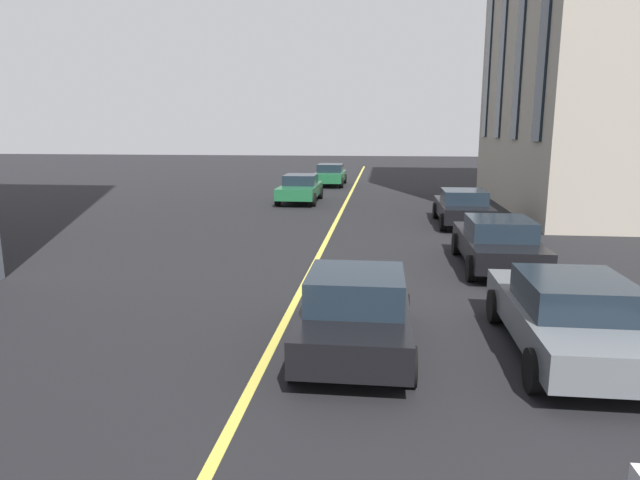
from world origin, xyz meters
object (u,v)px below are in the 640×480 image
Objects in this scene: car_black_parked_a at (463,207)px; car_green_parked_b at (300,188)px; car_green_oncoming at (330,175)px; car_black_far at (498,242)px; car_black_near at (356,311)px; car_grey_mid at (569,315)px.

car_black_parked_a and car_green_parked_b have the same top height.
car_black_parked_a is at bearing -155.40° from car_green_oncoming.
car_black_far is 1.00× the size of car_green_parked_b.
car_green_oncoming is at bearing 6.40° from car_black_near.
car_black_near is (-12.77, 3.47, -0.00)m from car_black_parked_a.
car_black_near reaches higher than car_green_oncoming.
car_grey_mid is at bearing -87.10° from car_black_near.
car_green_oncoming is at bearing 13.63° from car_grey_mid.
car_black_far is 14.52m from car_green_parked_b.
car_green_parked_b is 1.00× the size of car_grey_mid.
car_black_far is 21.90m from car_green_oncoming.
car_black_near is at bearing 92.90° from car_grey_mid.
car_grey_mid is at bearing 180.00° from car_black_parked_a.
car_black_parked_a is 9.29m from car_green_parked_b.
car_black_parked_a is 1.00× the size of car_green_parked_b.
car_black_far is at bearing -29.92° from car_black_near.
car_green_parked_b is 19.82m from car_grey_mid.
car_black_parked_a is at bearing -15.19° from car_black_near.
car_black_parked_a is 15.59m from car_green_oncoming.
car_black_far is 6.95m from car_black_near.
car_black_far is at bearing 0.00° from car_grey_mid.
car_green_oncoming is (14.17, 6.49, 0.00)m from car_black_parked_a.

